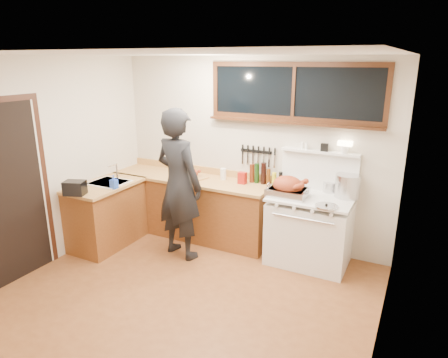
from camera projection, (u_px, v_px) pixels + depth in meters
The scene contains 20 objects.
ground_plane at pixel (186, 296), 4.49m from camera, with size 4.00×3.50×0.02m, color brown.
room_shell at pixel (181, 153), 4.01m from camera, with size 4.10×3.60×2.65m.
counter_back at pixel (192, 206), 5.94m from camera, with size 2.44×0.64×1.00m.
counter_left at pixel (107, 214), 5.63m from camera, with size 0.64×1.09×0.90m.
sink_unit at pixel (109, 186), 5.57m from camera, with size 0.50×0.45×0.37m.
vintage_stove at pixel (310, 228), 5.12m from camera, with size 1.02×0.74×1.58m.
back_window at pixel (293, 99), 5.10m from camera, with size 2.32×0.13×0.77m.
left_doorway at pixel (10, 192), 4.57m from camera, with size 0.02×1.04×2.17m.
knife_strip at pixel (257, 152), 5.53m from camera, with size 0.52×0.03×0.28m.
man at pixel (179, 184), 5.17m from camera, with size 0.81×0.62×1.99m.
soap_bottle at pixel (114, 182), 5.28m from camera, with size 0.08×0.09×0.18m.
toaster at pixel (75, 188), 5.05m from camera, with size 0.30×0.26×0.18m.
cutting_board at pixel (192, 174), 5.77m from camera, with size 0.48×0.40×0.14m.
roast_turkey at pixel (288, 188), 4.99m from camera, with size 0.53×0.37×0.26m.
stockpot at pixel (348, 186), 4.94m from camera, with size 0.41×0.41×0.29m.
saucepan at pixel (330, 187), 5.16m from camera, with size 0.22×0.31×0.13m.
pot_lid at pixel (326, 206), 4.63m from camera, with size 0.29×0.29×0.04m.
coffee_tin at pixel (242, 178), 5.49m from camera, with size 0.11×0.09×0.16m.
pitcher at pixel (223, 174), 5.68m from camera, with size 0.09×0.09×0.16m.
bottle_cluster at pixel (263, 175), 5.47m from camera, with size 0.48×0.07×0.30m.
Camera 1 is at (2.16, -3.30, 2.55)m, focal length 32.00 mm.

